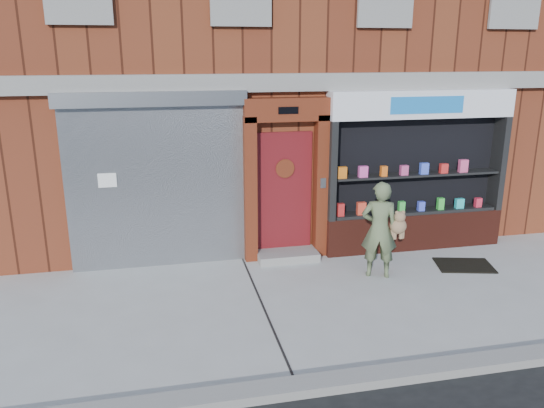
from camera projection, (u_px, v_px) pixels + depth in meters
name	position (u px, v px, depth m)	size (l,w,h in m)	color
ground	(360.00, 296.00, 8.25)	(80.00, 80.00, 0.00)	#9E9E99
curb	(428.00, 370.00, 6.21)	(60.00, 0.30, 0.12)	gray
building	(276.00, 37.00, 12.77)	(12.00, 8.16, 8.00)	#622716
shutter_bay	(156.00, 170.00, 8.97)	(3.10, 0.30, 3.04)	gray
red_door_bay	(286.00, 180.00, 9.44)	(1.52, 0.58, 2.90)	#602110
pharmacy_bay	(416.00, 178.00, 9.92)	(3.50, 0.41, 3.00)	#4F1C12
woman	(381.00, 229.00, 8.77)	(0.80, 0.57, 1.64)	#576542
doormat	(464.00, 265.00, 9.39)	(0.96, 0.67, 0.02)	black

